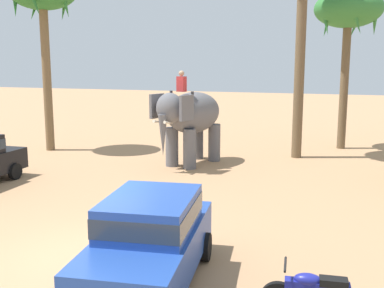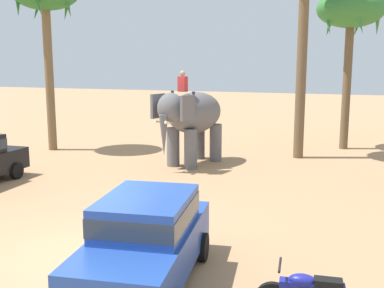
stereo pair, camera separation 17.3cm
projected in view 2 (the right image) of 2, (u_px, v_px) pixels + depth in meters
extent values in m
plane|color=tan|center=(81.00, 257.00, 9.88)|extent=(120.00, 120.00, 0.00)
cube|color=#23479E|center=(146.00, 250.00, 8.56)|extent=(2.38, 4.33, 0.76)
cube|color=#23479E|center=(147.00, 213.00, 8.54)|extent=(1.90, 2.34, 0.64)
cube|color=#2D3842|center=(147.00, 213.00, 8.54)|extent=(1.92, 2.36, 0.35)
cylinder|color=black|center=(203.00, 247.00, 9.68)|extent=(0.28, 0.62, 0.60)
cylinder|color=black|center=(126.00, 241.00, 10.02)|extent=(0.28, 0.62, 0.60)
cylinder|color=black|center=(16.00, 171.00, 16.64)|extent=(0.23, 0.61, 0.60)
ellipsoid|color=slate|center=(195.00, 112.00, 18.97)|extent=(2.29, 3.39, 1.70)
cylinder|color=slate|center=(191.00, 149.00, 18.20)|extent=(0.52, 0.52, 1.60)
cylinder|color=slate|center=(173.00, 147.00, 18.70)|extent=(0.52, 0.52, 1.60)
cylinder|color=slate|center=(216.00, 143.00, 19.70)|extent=(0.52, 0.52, 1.60)
cylinder|color=slate|center=(199.00, 141.00, 20.20)|extent=(0.52, 0.52, 1.60)
ellipsoid|color=slate|center=(171.00, 108.00, 17.61)|extent=(1.30, 1.23, 1.20)
cube|color=slate|center=(187.00, 108.00, 17.27)|extent=(0.31, 0.81, 0.96)
cube|color=slate|center=(158.00, 106.00, 18.09)|extent=(0.31, 0.81, 0.96)
cone|color=slate|center=(164.00, 135.00, 17.42)|extent=(0.43, 0.43, 1.60)
cone|color=beige|center=(170.00, 123.00, 17.22)|extent=(0.25, 0.57, 0.21)
cone|color=beige|center=(159.00, 122.00, 17.52)|extent=(0.25, 0.57, 0.21)
cube|color=red|center=(183.00, 84.00, 18.08)|extent=(0.39, 0.31, 0.60)
sphere|color=tan|center=(183.00, 73.00, 18.01)|extent=(0.22, 0.22, 0.22)
cylinder|color=#333338|center=(193.00, 99.00, 17.88)|extent=(0.12, 0.12, 0.55)
cylinder|color=#333338|center=(172.00, 97.00, 18.47)|extent=(0.12, 0.12, 0.55)
ellipsoid|color=navy|center=(302.00, 280.00, 7.32)|extent=(0.47, 0.30, 0.20)
cube|color=black|center=(328.00, 283.00, 7.23)|extent=(0.47, 0.28, 0.12)
cylinder|color=black|center=(280.00, 265.00, 7.37)|extent=(0.12, 0.55, 0.04)
cylinder|color=brown|center=(302.00, 49.00, 19.71)|extent=(0.43, 0.43, 9.56)
cylinder|color=brown|center=(347.00, 82.00, 22.17)|extent=(0.40, 0.40, 6.53)
ellipsoid|color=#337A38|center=(351.00, 8.00, 21.58)|extent=(3.20, 3.20, 1.80)
cone|color=#337A38|center=(378.00, 18.00, 21.23)|extent=(0.40, 0.92, 1.64)
cone|color=#337A38|center=(360.00, 21.00, 22.58)|extent=(0.91, 0.57, 1.67)
cone|color=#337A38|center=(331.00, 21.00, 22.67)|extent=(0.73, 0.83, 1.69)
cone|color=#337A38|center=(328.00, 19.00, 21.37)|extent=(0.73, 0.83, 1.69)
cone|color=#337A38|center=(358.00, 17.00, 20.49)|extent=(0.91, 0.57, 1.67)
cylinder|color=brown|center=(49.00, 74.00, 21.82)|extent=(0.41, 0.41, 7.31)
cone|color=#286B2D|center=(67.00, 0.00, 20.81)|extent=(0.40, 0.92, 1.64)
cone|color=#286B2D|center=(67.00, 4.00, 22.16)|extent=(0.91, 0.57, 1.67)
cone|color=#286B2D|center=(39.00, 4.00, 22.25)|extent=(0.73, 0.83, 1.69)
cone|color=#286B2D|center=(18.00, 1.00, 20.96)|extent=(0.73, 0.83, 1.69)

